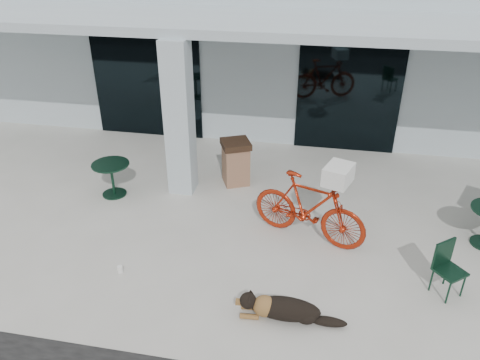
% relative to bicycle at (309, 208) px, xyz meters
% --- Properties ---
extents(ground, '(80.00, 80.00, 0.00)m').
position_rel_bicycle_xyz_m(ground, '(-1.17, -1.02, -0.62)').
color(ground, beige).
rests_on(ground, ground).
extents(building, '(22.00, 7.00, 4.50)m').
position_rel_bicycle_xyz_m(building, '(-1.17, 7.48, 1.63)').
color(building, '#AFC0C6').
rests_on(building, ground).
extents(storefront_glass_left, '(2.80, 0.06, 2.70)m').
position_rel_bicycle_xyz_m(storefront_glass_left, '(-4.37, 3.96, 0.73)').
color(storefront_glass_left, black).
rests_on(storefront_glass_left, ground).
extents(storefront_glass_right, '(2.40, 0.06, 2.70)m').
position_rel_bicycle_xyz_m(storefront_glass_right, '(0.63, 3.96, 0.73)').
color(storefront_glass_right, black).
rests_on(storefront_glass_right, ground).
extents(column, '(0.50, 0.50, 3.12)m').
position_rel_bicycle_xyz_m(column, '(-2.67, 1.28, 0.94)').
color(column, '#AFC0C6').
rests_on(column, ground).
extents(overhang, '(22.00, 2.80, 0.18)m').
position_rel_bicycle_xyz_m(overhang, '(-1.17, 2.58, 2.59)').
color(overhang, '#AFC0C6').
rests_on(overhang, column).
extents(bicycle, '(2.15, 1.25, 1.24)m').
position_rel_bicycle_xyz_m(bicycle, '(0.00, 0.00, 0.00)').
color(bicycle, '#9A220C').
rests_on(bicycle, ground).
extents(laundry_basket, '(0.54, 0.62, 0.31)m').
position_rel_bicycle_xyz_m(laundry_basket, '(0.42, -0.15, 0.78)').
color(laundry_basket, white).
rests_on(laundry_basket, bicycle).
extents(dog, '(1.18, 0.47, 0.38)m').
position_rel_bicycle_xyz_m(dog, '(-0.18, -2.02, -0.43)').
color(dog, black).
rests_on(dog, ground).
extents(cup_near_dog, '(0.12, 0.12, 0.11)m').
position_rel_bicycle_xyz_m(cup_near_dog, '(-2.88, -1.52, -0.57)').
color(cup_near_dog, white).
rests_on(cup_near_dog, ground).
extents(cafe_table_near, '(0.97, 0.97, 0.71)m').
position_rel_bicycle_xyz_m(cafe_table_near, '(-4.01, 0.78, -0.27)').
color(cafe_table_near, '#113121').
rests_on(cafe_table_near, ground).
extents(cafe_chair_far_a, '(0.57, 0.58, 0.86)m').
position_rel_bicycle_xyz_m(cafe_chair_far_a, '(2.15, -1.05, -0.19)').
color(cafe_chair_far_a, '#113121').
rests_on(cafe_chair_far_a, ground).
extents(trash_receptacle, '(0.76, 0.76, 0.97)m').
position_rel_bicycle_xyz_m(trash_receptacle, '(-1.64, 1.77, -0.14)').
color(trash_receptacle, '#855C45').
rests_on(trash_receptacle, ground).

